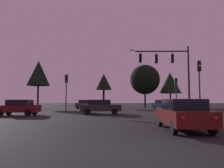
{
  "coord_description": "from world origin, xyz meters",
  "views": [
    {
      "loc": [
        -0.68,
        -6.02,
        1.46
      ],
      "look_at": [
        -1.4,
        19.63,
        3.39
      ],
      "focal_mm": 34.71,
      "sensor_mm": 36.0,
      "label": 1
    }
  ],
  "objects_px": {
    "traffic_light_corner_left": "(176,88)",
    "car_nearside_lane": "(182,114)",
    "car_far_lane": "(87,104)",
    "tree_behind_sign": "(38,73)",
    "tree_center_horizon": "(104,82)",
    "tree_right_cluster": "(145,80)",
    "traffic_light_corner_right": "(66,86)",
    "car_parked_lot": "(164,104)",
    "car_crossing_right": "(101,107)",
    "traffic_signal_mast_arm": "(170,66)",
    "tree_left_far": "(170,83)",
    "traffic_light_median": "(199,77)",
    "car_crossing_left": "(19,107)"
  },
  "relations": [
    {
      "from": "tree_behind_sign",
      "to": "tree_right_cluster",
      "type": "relative_size",
      "value": 0.99
    },
    {
      "from": "traffic_light_median",
      "to": "car_parked_lot",
      "type": "relative_size",
      "value": 0.98
    },
    {
      "from": "car_crossing_left",
      "to": "tree_right_cluster",
      "type": "relative_size",
      "value": 0.47
    },
    {
      "from": "traffic_light_median",
      "to": "tree_center_horizon",
      "type": "xyz_separation_m",
      "value": [
        -9.62,
        22.39,
        1.54
      ]
    },
    {
      "from": "tree_center_horizon",
      "to": "tree_right_cluster",
      "type": "height_order",
      "value": "tree_right_cluster"
    },
    {
      "from": "tree_left_far",
      "to": "traffic_signal_mast_arm",
      "type": "bearing_deg",
      "value": -103.49
    },
    {
      "from": "traffic_light_median",
      "to": "car_crossing_right",
      "type": "xyz_separation_m",
      "value": [
        -8.76,
        4.68,
        -2.6
      ]
    },
    {
      "from": "traffic_light_corner_right",
      "to": "car_far_lane",
      "type": "bearing_deg",
      "value": 85.61
    },
    {
      "from": "tree_right_cluster",
      "to": "traffic_light_corner_right",
      "type": "bearing_deg",
      "value": -121.01
    },
    {
      "from": "traffic_light_median",
      "to": "car_crossing_left",
      "type": "distance_m",
      "value": 16.92
    },
    {
      "from": "car_crossing_right",
      "to": "tree_center_horizon",
      "type": "height_order",
      "value": "tree_center_horizon"
    },
    {
      "from": "traffic_light_corner_left",
      "to": "car_crossing_right",
      "type": "height_order",
      "value": "traffic_light_corner_left"
    },
    {
      "from": "traffic_light_corner_right",
      "to": "car_nearside_lane",
      "type": "bearing_deg",
      "value": -56.43
    },
    {
      "from": "car_far_lane",
      "to": "tree_left_far",
      "type": "distance_m",
      "value": 18.2
    },
    {
      "from": "tree_left_far",
      "to": "tree_right_cluster",
      "type": "distance_m",
      "value": 5.17
    },
    {
      "from": "traffic_light_corner_right",
      "to": "tree_behind_sign",
      "type": "height_order",
      "value": "tree_behind_sign"
    },
    {
      "from": "tree_behind_sign",
      "to": "tree_center_horizon",
      "type": "relative_size",
      "value": 1.31
    },
    {
      "from": "car_crossing_right",
      "to": "traffic_light_corner_left",
      "type": "bearing_deg",
      "value": 21.76
    },
    {
      "from": "car_parked_lot",
      "to": "traffic_signal_mast_arm",
      "type": "bearing_deg",
      "value": -99.25
    },
    {
      "from": "tree_behind_sign",
      "to": "car_far_lane",
      "type": "bearing_deg",
      "value": -15.58
    },
    {
      "from": "traffic_light_corner_left",
      "to": "car_crossing_right",
      "type": "distance_m",
      "value": 9.93
    },
    {
      "from": "tree_right_cluster",
      "to": "car_far_lane",
      "type": "bearing_deg",
      "value": -142.86
    },
    {
      "from": "car_crossing_left",
      "to": "car_parked_lot",
      "type": "height_order",
      "value": "same"
    },
    {
      "from": "car_crossing_right",
      "to": "tree_center_horizon",
      "type": "distance_m",
      "value": 18.21
    },
    {
      "from": "traffic_light_corner_left",
      "to": "traffic_signal_mast_arm",
      "type": "bearing_deg",
      "value": -111.3
    },
    {
      "from": "traffic_signal_mast_arm",
      "to": "car_crossing_left",
      "type": "bearing_deg",
      "value": -175.94
    },
    {
      "from": "car_nearside_lane",
      "to": "car_parked_lot",
      "type": "height_order",
      "value": "same"
    },
    {
      "from": "tree_center_horizon",
      "to": "traffic_light_corner_right",
      "type": "bearing_deg",
      "value": -101.12
    },
    {
      "from": "traffic_light_median",
      "to": "car_far_lane",
      "type": "distance_m",
      "value": 20.94
    },
    {
      "from": "tree_left_far",
      "to": "car_nearside_lane",
      "type": "bearing_deg",
      "value": -102.54
    },
    {
      "from": "traffic_light_median",
      "to": "car_nearside_lane",
      "type": "xyz_separation_m",
      "value": [
        -3.73,
        -7.63,
        -2.6
      ]
    },
    {
      "from": "car_far_lane",
      "to": "tree_right_cluster",
      "type": "height_order",
      "value": "tree_right_cluster"
    },
    {
      "from": "tree_left_far",
      "to": "tree_center_horizon",
      "type": "height_order",
      "value": "tree_left_far"
    },
    {
      "from": "car_parked_lot",
      "to": "tree_behind_sign",
      "type": "height_order",
      "value": "tree_behind_sign"
    },
    {
      "from": "car_nearside_lane",
      "to": "car_crossing_left",
      "type": "xyz_separation_m",
      "value": [
        -12.82,
        9.99,
        -0.0
      ]
    },
    {
      "from": "traffic_light_corner_right",
      "to": "tree_right_cluster",
      "type": "bearing_deg",
      "value": 58.99
    },
    {
      "from": "traffic_signal_mast_arm",
      "to": "car_crossing_left",
      "type": "distance_m",
      "value": 15.49
    },
    {
      "from": "traffic_light_corner_left",
      "to": "car_crossing_left",
      "type": "bearing_deg",
      "value": -160.6
    },
    {
      "from": "car_nearside_lane",
      "to": "tree_behind_sign",
      "type": "distance_m",
      "value": 32.68
    },
    {
      "from": "traffic_signal_mast_arm",
      "to": "tree_right_cluster",
      "type": "distance_m",
      "value": 21.51
    },
    {
      "from": "car_parked_lot",
      "to": "car_nearside_lane",
      "type": "bearing_deg",
      "value": -99.84
    },
    {
      "from": "car_far_lane",
      "to": "car_nearside_lane",
      "type": "bearing_deg",
      "value": -71.44
    },
    {
      "from": "traffic_light_corner_right",
      "to": "car_crossing_right",
      "type": "height_order",
      "value": "traffic_light_corner_right"
    },
    {
      "from": "traffic_light_median",
      "to": "car_crossing_left",
      "type": "height_order",
      "value": "traffic_light_median"
    },
    {
      "from": "car_parked_lot",
      "to": "tree_right_cluster",
      "type": "distance_m",
      "value": 8.32
    },
    {
      "from": "car_crossing_right",
      "to": "tree_behind_sign",
      "type": "bearing_deg",
      "value": 129.75
    },
    {
      "from": "traffic_light_corner_left",
      "to": "car_nearside_lane",
      "type": "relative_size",
      "value": 0.92
    },
    {
      "from": "car_nearside_lane",
      "to": "traffic_light_median",
      "type": "bearing_deg",
      "value": 63.92
    },
    {
      "from": "car_far_lane",
      "to": "tree_center_horizon",
      "type": "xyz_separation_m",
      "value": [
        2.37,
        5.42,
        4.13
      ]
    },
    {
      "from": "car_parked_lot",
      "to": "tree_right_cluster",
      "type": "xyz_separation_m",
      "value": [
        -2.31,
        6.39,
        4.8
      ]
    }
  ]
}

